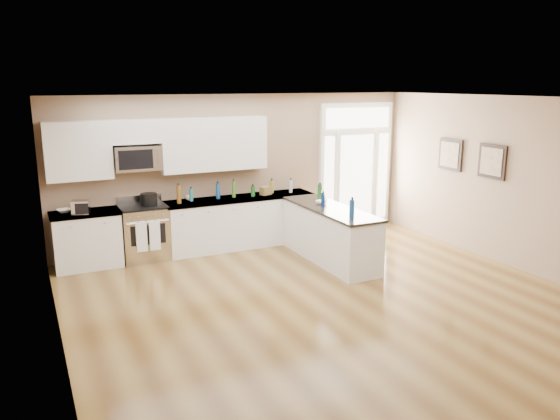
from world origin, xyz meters
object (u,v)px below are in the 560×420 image
(peninsula_cabinet, at_px, (330,236))
(toaster_oven, at_px, (81,207))
(stockpot, at_px, (149,199))
(kitchen_range, at_px, (144,232))

(peninsula_cabinet, distance_m, toaster_oven, 4.12)
(stockpot, distance_m, toaster_oven, 1.12)
(peninsula_cabinet, distance_m, stockpot, 3.16)
(kitchen_range, height_order, toaster_oven, toaster_oven)
(kitchen_range, xyz_separation_m, toaster_oven, (-1.01, -0.14, 0.57))
(kitchen_range, bearing_deg, peninsula_cabinet, -26.93)
(peninsula_cabinet, height_order, kitchen_range, kitchen_range)
(stockpot, bearing_deg, toaster_oven, -173.15)
(kitchen_range, relative_size, stockpot, 3.74)
(peninsula_cabinet, xyz_separation_m, toaster_oven, (-3.86, 1.31, 0.62))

